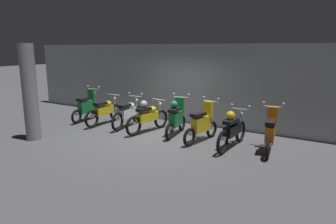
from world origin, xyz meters
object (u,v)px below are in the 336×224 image
Objects in this scene: motorbike_slot_2 at (128,113)px; motorbike_slot_5 at (202,124)px; motorbike_slot_0 at (87,107)px; motorbike_slot_1 at (105,111)px; motorbike_slot_4 at (176,118)px; support_pillar at (30,93)px; motorbike_slot_6 at (232,129)px; motorbike_slot_3 at (148,116)px; motorbike_slot_7 at (270,133)px.

motorbike_slot_2 is 1.16× the size of motorbike_slot_5.
motorbike_slot_0 reaches higher than motorbike_slot_2.
motorbike_slot_4 is at bearing 2.91° from motorbike_slot_1.
motorbike_slot_2 is 1.96m from motorbike_slot_4.
motorbike_slot_4 is 0.58× the size of support_pillar.
motorbike_slot_0 is at bearing 178.07° from motorbike_slot_6.
motorbike_slot_1 is 1.00× the size of motorbike_slot_2.
motorbike_slot_2 is at bearing 179.89° from motorbike_slot_4.
motorbike_slot_2 is (1.96, 0.07, -0.04)m from motorbike_slot_0.
motorbike_slot_3 is 1.97m from motorbike_slot_5.
motorbike_slot_1 is (0.99, -0.08, -0.04)m from motorbike_slot_0.
support_pillar is (-0.52, -2.56, 0.95)m from motorbike_slot_1.
motorbike_slot_3 is at bearing 179.85° from motorbike_slot_5.
motorbike_slot_3 is at bearing -10.41° from motorbike_slot_2.
motorbike_slot_6 is at bearing -1.80° from motorbike_slot_3.
motorbike_slot_6 is 6.01m from support_pillar.
motorbike_slot_3 is 1.16× the size of motorbike_slot_5.
motorbike_slot_7 is at bearing -0.65° from motorbike_slot_2.
motorbike_slot_7 reaches higher than motorbike_slot_3.
support_pillar is (-6.40, -2.66, 0.91)m from motorbike_slot_7.
motorbike_slot_1 is at bearing 179.52° from motorbike_slot_5.
support_pillar is (0.47, -2.64, 0.91)m from motorbike_slot_0.
motorbike_slot_4 and motorbike_slot_7 have the same top height.
motorbike_slot_7 is (2.94, -0.05, -0.04)m from motorbike_slot_4.
motorbike_slot_3 is 3.66m from support_pillar.
motorbike_slot_6 is (5.89, -0.20, 0.00)m from motorbike_slot_0.
motorbike_slot_5 reaches higher than motorbike_slot_2.
motorbike_slot_6 is (0.97, -0.09, 0.00)m from motorbike_slot_5.
motorbike_slot_6 is at bearing -1.40° from motorbike_slot_1.
motorbike_slot_5 is (0.99, -0.18, -0.04)m from motorbike_slot_4.
motorbike_slot_0 is 0.86× the size of motorbike_slot_2.
motorbike_slot_2 is 1.16× the size of motorbike_slot_7.
motorbike_slot_7 is (3.92, 0.12, 0.00)m from motorbike_slot_3.
motorbike_slot_6 is at bearing 24.21° from support_pillar.
motorbike_slot_0 is 0.86× the size of motorbike_slot_3.
motorbike_slot_6 reaches higher than motorbike_slot_3.
support_pillar is at bearing -101.42° from motorbike_slot_1.
motorbike_slot_7 is at bearing 0.16° from motorbike_slot_0.
motorbike_slot_3 is 2.94m from motorbike_slot_6.
motorbike_slot_5 and motorbike_slot_7 have the same top height.
motorbike_slot_7 is (4.90, -0.06, 0.04)m from motorbike_slot_2.
motorbike_slot_7 is (5.88, 0.10, 0.04)m from motorbike_slot_1.
motorbike_slot_5 is at bearing -0.15° from motorbike_slot_3.
motorbike_slot_2 is 2.96m from motorbike_slot_5.
motorbike_slot_7 is at bearing 22.55° from support_pillar.
motorbike_slot_6 is at bearing -7.81° from motorbike_slot_4.
motorbike_slot_3 is at bearing -178.17° from motorbike_slot_7.
motorbike_slot_2 is (0.98, 0.15, 0.00)m from motorbike_slot_1.
motorbike_slot_0 is 2.83m from support_pillar.
motorbike_slot_5 is 1.95m from motorbike_slot_7.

